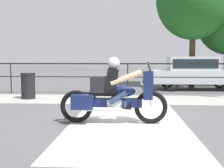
% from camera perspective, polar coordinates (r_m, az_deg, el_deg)
% --- Properties ---
extents(ground_plane, '(120.00, 120.00, 0.00)m').
position_cam_1_polar(ground_plane, '(7.02, 2.86, -7.09)').
color(ground_plane, '#565659').
extents(sidewalk_band, '(44.00, 2.40, 0.01)m').
position_cam_1_polar(sidewalk_band, '(10.37, 3.12, -3.14)').
color(sidewalk_band, '#A8A59E').
rests_on(sidewalk_band, ground).
extents(crosswalk_band, '(2.63, 6.00, 0.01)m').
position_cam_1_polar(crosswalk_band, '(6.82, 3.21, -7.41)').
color(crosswalk_band, silver).
rests_on(crosswalk_band, ground).
extents(fence_railing, '(36.00, 0.05, 1.32)m').
position_cam_1_polar(fence_railing, '(11.94, 3.21, 2.91)').
color(fence_railing, black).
rests_on(fence_railing, ground).
extents(motorcycle, '(2.48, 0.76, 1.53)m').
position_cam_1_polar(motorcycle, '(6.44, 0.19, -2.06)').
color(motorcycle, black).
rests_on(motorcycle, ground).
extents(parked_car, '(4.31, 1.69, 1.61)m').
position_cam_1_polar(parked_car, '(14.17, 16.51, 2.52)').
color(parked_car, '#B7BCC4').
rests_on(parked_car, ground).
extents(trash_bin, '(0.54, 0.54, 0.97)m').
position_cam_1_polar(trash_bin, '(10.93, -16.67, -0.38)').
color(trash_bin, black).
rests_on(trash_bin, ground).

